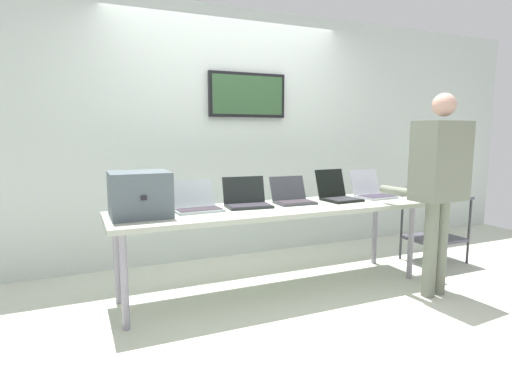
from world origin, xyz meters
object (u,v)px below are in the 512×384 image
workbench (276,213)px  storage_cart (435,218)px  laptop_station_0 (196,204)px  laptop_station_4 (372,191)px  equipment_box (140,194)px  person (439,176)px  laptop_station_1 (247,200)px  laptop_station_3 (337,193)px  laptop_station_2 (292,197)px

workbench → storage_cart: 1.89m
laptop_station_0 → laptop_station_4: bearing=-0.2°
equipment_box → person: 2.35m
laptop_station_1 → storage_cart: 2.11m
storage_cart → laptop_station_1: bearing=178.2°
workbench → person: bearing=-28.3°
laptop_station_3 → laptop_station_0: bearing=179.0°
laptop_station_1 → laptop_station_3: (0.89, -0.02, 0.01)m
workbench → laptop_station_0: 0.67m
laptop_station_3 → person: bearing=-56.4°
workbench → laptop_station_0: size_ratio=7.03×
laptop_station_1 → laptop_station_4: (1.31, -0.00, 0.00)m
laptop_station_1 → laptop_station_3: laptop_station_3 is taller
laptop_station_0 → laptop_station_3: size_ratio=1.04×
person → laptop_station_0: bearing=157.8°
laptop_station_2 → laptop_station_3: bearing=-3.3°
laptop_station_2 → laptop_station_3: 0.46m
laptop_station_0 → storage_cart: (2.53, -0.07, -0.31)m
laptop_station_3 → storage_cart: size_ratio=0.53×
equipment_box → laptop_station_3: (1.78, 0.06, -0.10)m
storage_cart → laptop_station_4: bearing=175.6°
laptop_station_0 → laptop_station_1: size_ratio=0.99×
laptop_station_1 → laptop_station_4: 1.31m
laptop_station_4 → person: bearing=-85.3°
workbench → laptop_station_3: 0.70m
laptop_station_4 → laptop_station_1: bearing=179.8°
laptop_station_0 → person: bearing=-22.2°
storage_cart → laptop_station_0: bearing=178.5°
workbench → laptop_station_2: laptop_station_2 is taller
person → storage_cart: size_ratio=2.35×
laptop_station_4 → laptop_station_2: bearing=179.5°
equipment_box → laptop_station_1: equipment_box is taller
laptop_station_1 → person: (1.37, -0.74, 0.22)m
workbench → laptop_station_1: bearing=151.5°
laptop_station_4 → storage_cart: laptop_station_4 is taller
laptop_station_4 → storage_cart: 0.85m
workbench → laptop_station_1: size_ratio=6.97×
equipment_box → laptop_station_2: equipment_box is taller
workbench → person: person is taller
equipment_box → laptop_station_1: size_ratio=1.09×
laptop_station_3 → laptop_station_4: size_ratio=1.00×
storage_cart → equipment_box: bearing=-179.6°
laptop_station_0 → laptop_station_3: bearing=-1.0°
laptop_station_2 → person: bearing=-38.4°
equipment_box → laptop_station_0: size_ratio=1.10×
laptop_station_0 → person: 1.97m
workbench → laptop_station_1: (-0.21, 0.12, 0.11)m
equipment_box → laptop_station_2: bearing=3.8°
laptop_station_1 → laptop_station_3: bearing=-1.5°
laptop_station_3 → person: 0.88m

